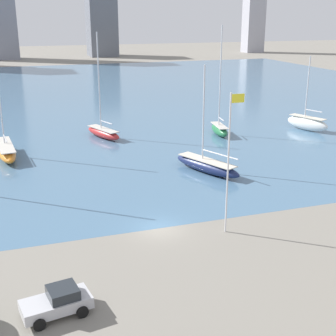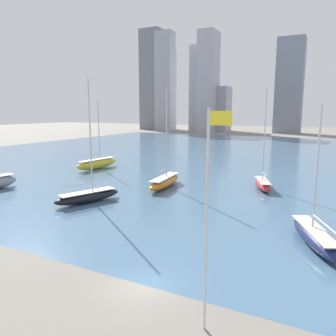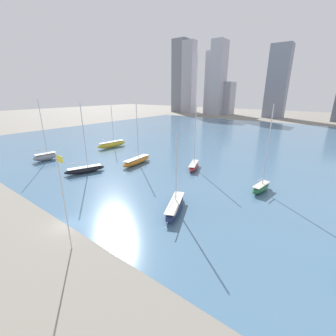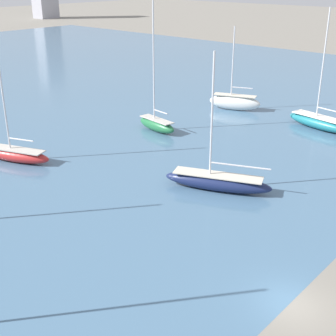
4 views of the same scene
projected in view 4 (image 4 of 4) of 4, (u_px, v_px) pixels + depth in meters
ground_plane at (290, 304)px, 27.87m from camera, size 500.00×500.00×0.00m
sailboat_teal at (321, 122)px, 58.64m from camera, size 3.91×9.59×14.57m
sailboat_green at (157, 123)px, 57.83m from camera, size 2.55×6.42×16.17m
sailboat_red at (16, 153)px, 48.52m from camera, size 4.68×8.15×15.28m
sailboat_navy at (218, 181)px, 42.12m from camera, size 5.78×9.76×12.37m
sailboat_white at (235, 102)px, 66.71m from camera, size 4.26×7.47×11.57m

